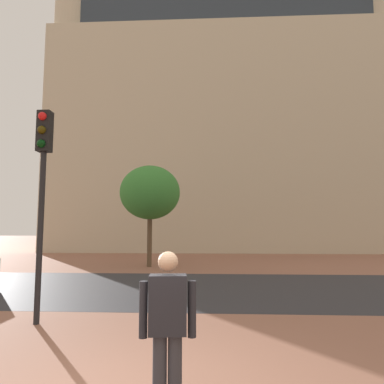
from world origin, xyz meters
name	(u,v)px	position (x,y,z in m)	size (l,w,h in m)	color
ground_plane	(189,277)	(0.00, 10.00, 0.00)	(120.00, 120.00, 0.00)	#93604C
street_asphalt_strip	(184,288)	(0.00, 7.71, 0.00)	(120.00, 6.64, 0.00)	#2D2D33
landmark_building	(221,136)	(1.97, 29.55, 10.95)	(29.19, 15.65, 36.56)	beige
person_skater	(168,324)	(0.39, 0.01, 0.96)	(0.61, 0.33, 1.73)	#333338
traffic_light_pole	(43,172)	(-2.74, 3.34, 3.16)	(0.28, 0.34, 4.51)	black
tree_curb_far	(150,193)	(-2.18, 13.49, 3.71)	(3.05, 3.05, 5.10)	brown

